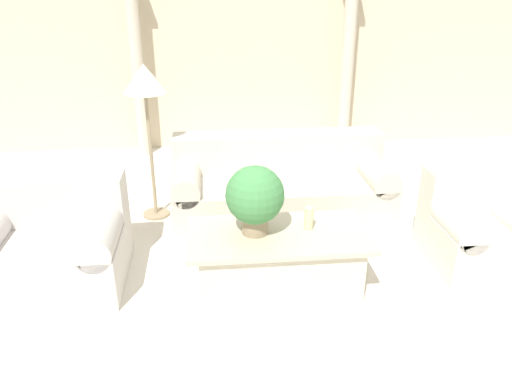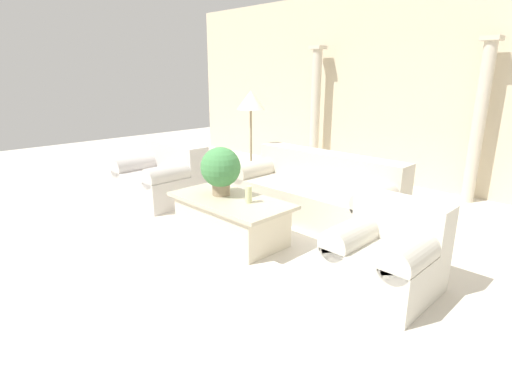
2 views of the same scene
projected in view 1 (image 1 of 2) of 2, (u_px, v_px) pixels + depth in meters
ground_plane at (274, 254)px, 4.58m from camera, size 16.00×16.00×0.00m
wall_back at (245, 33)px, 6.85m from camera, size 10.00×0.06×3.20m
sofa_long at (280, 184)px, 5.22m from camera, size 2.21×0.95×0.82m
loveseat at (51, 241)px, 4.09m from camera, size 1.18×0.95×0.82m
coffee_table at (278, 259)px, 4.03m from camera, size 1.44×0.73×0.48m
potted_plant at (255, 197)px, 3.82m from camera, size 0.46×0.46×0.56m
pillar_candle at (309, 218)px, 3.96m from camera, size 0.07×0.07×0.19m
floor_lamp at (145, 88)px, 4.75m from camera, size 0.42×0.42×1.58m
column_left at (138, 70)px, 6.62m from camera, size 0.24×0.24×2.30m
column_right at (347, 66)px, 6.88m from camera, size 0.24×0.24×2.30m
armchair at (478, 225)px, 4.36m from camera, size 0.82×0.82×0.78m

